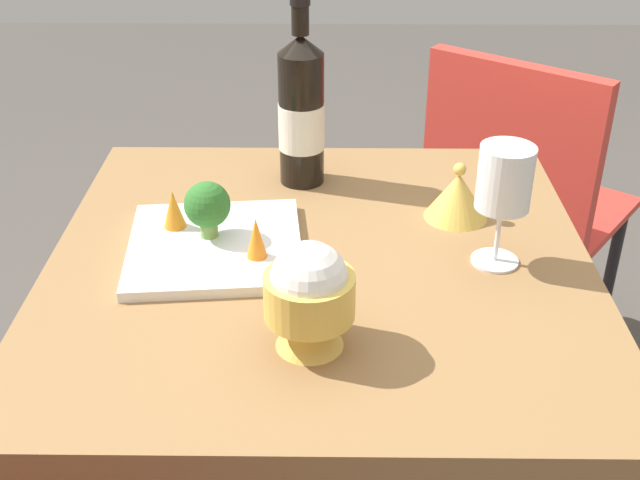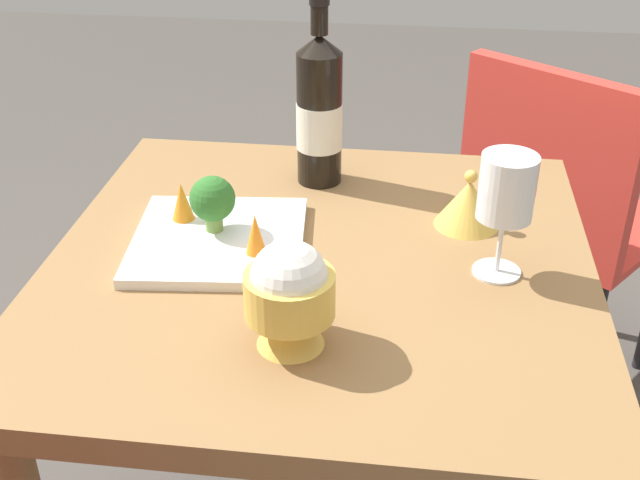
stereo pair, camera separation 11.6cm
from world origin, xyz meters
name	(u,v)px [view 2 (the right image)]	position (x,y,z in m)	size (l,w,h in m)	color
dining_table	(320,317)	(0.00, 0.00, 0.65)	(0.78, 0.78, 0.76)	olive
chair_by_wall	(556,202)	(-0.45, -0.67, 0.53)	(0.56, 0.56, 0.85)	red
wine_bottle	(319,110)	(0.03, -0.25, 0.88)	(0.08, 0.08, 0.32)	black
wine_glass	(507,191)	(-0.25, 0.01, 0.89)	(0.08, 0.08, 0.18)	white
rice_bowl	(290,294)	(0.01, 0.20, 0.83)	(0.11, 0.11, 0.14)	gold
rice_bowl_lid	(468,203)	(-0.21, -0.13, 0.79)	(0.10, 0.10, 0.09)	gold
serving_plate	(219,240)	(0.15, -0.02, 0.76)	(0.27, 0.27, 0.02)	white
broccoli_floret	(212,200)	(0.16, -0.03, 0.82)	(0.07, 0.07, 0.09)	#729E4C
carrot_garnish_left	(255,234)	(0.09, 0.02, 0.80)	(0.03, 0.03, 0.06)	orange
carrot_garnish_right	(182,201)	(0.22, -0.06, 0.80)	(0.03, 0.03, 0.06)	orange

